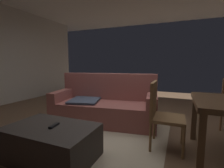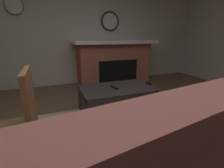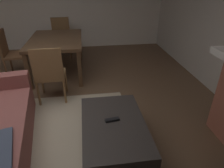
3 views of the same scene
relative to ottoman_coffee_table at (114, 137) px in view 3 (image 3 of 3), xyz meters
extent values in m
plane|color=brown|center=(0.43, 1.15, -0.21)|extent=(8.87, 8.87, 0.00)
cube|color=tan|center=(0.00, 0.69, -0.20)|extent=(2.60, 2.00, 0.01)
cube|color=#2D2826|center=(0.00, 0.00, 0.00)|extent=(1.08, 0.69, 0.42)
cube|color=black|center=(0.04, 0.01, 0.22)|extent=(0.07, 0.17, 0.02)
cube|color=#513823|center=(2.34, 0.82, 0.50)|extent=(1.48, 1.01, 0.06)
cube|color=#513823|center=(1.66, 1.27, 0.13)|extent=(0.07, 0.07, 0.68)
cube|color=#513823|center=(3.02, 1.27, 0.13)|extent=(0.07, 0.07, 0.68)
cube|color=#513823|center=(1.66, 0.37, 0.13)|extent=(0.07, 0.07, 0.68)
cube|color=#513823|center=(3.02, 0.37, 0.13)|extent=(0.07, 0.07, 0.68)
cube|color=brown|center=(2.34, 1.63, 0.22)|extent=(0.47, 0.47, 0.04)
cube|color=brown|center=(2.33, 1.82, 0.48)|extent=(0.44, 0.07, 0.48)
cylinder|color=brown|center=(2.55, 1.44, 0.00)|extent=(0.04, 0.04, 0.41)
cylinder|color=brown|center=(2.15, 1.41, 0.00)|extent=(0.04, 0.04, 0.41)
cylinder|color=brown|center=(2.53, 1.84, 0.00)|extent=(0.04, 0.04, 0.41)
cylinder|color=brown|center=(2.13, 1.81, 0.00)|extent=(0.04, 0.04, 0.41)
cube|color=brown|center=(3.38, 0.82, 0.22)|extent=(0.47, 0.47, 0.04)
cube|color=brown|center=(3.58, 0.83, 0.48)|extent=(0.07, 0.44, 0.48)
cylinder|color=brown|center=(3.19, 0.61, 0.00)|extent=(0.04, 0.04, 0.41)
cylinder|color=brown|center=(3.17, 1.01, 0.00)|extent=(0.04, 0.04, 0.41)
cylinder|color=brown|center=(3.59, 0.63, 0.00)|extent=(0.04, 0.04, 0.41)
cylinder|color=brown|center=(3.57, 1.03, 0.00)|extent=(0.04, 0.04, 0.41)
cube|color=brown|center=(1.30, 0.82, 0.22)|extent=(0.45, 0.45, 0.04)
cube|color=brown|center=(1.10, 0.82, 0.48)|extent=(0.05, 0.44, 0.48)
cylinder|color=brown|center=(1.49, 1.02, 0.00)|extent=(0.04, 0.04, 0.41)
cylinder|color=brown|center=(1.50, 0.62, 0.00)|extent=(0.04, 0.04, 0.41)
cylinder|color=brown|center=(1.09, 1.02, 0.00)|extent=(0.04, 0.04, 0.41)
cylinder|color=brown|center=(1.10, 0.62, 0.00)|extent=(0.04, 0.04, 0.41)
camera|label=1|loc=(1.41, -1.44, 0.96)|focal=25.82mm
camera|label=2|loc=(0.91, 2.13, 0.96)|focal=25.25mm
camera|label=3|loc=(-1.68, 0.26, 1.60)|focal=31.85mm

